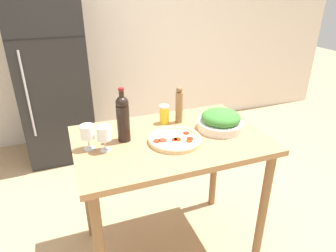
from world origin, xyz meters
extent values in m
plane|color=tan|center=(0.00, 0.00, 0.00)|extent=(14.00, 14.00, 0.00)
cube|color=silver|center=(0.00, 2.10, 1.30)|extent=(6.40, 0.06, 2.60)
cube|color=black|center=(-0.64, 1.72, 0.91)|extent=(0.68, 0.67, 1.82)
cube|color=black|center=(-0.64, 1.38, 1.31)|extent=(0.66, 0.01, 0.01)
cylinder|color=#B2B2B7|center=(-0.87, 1.36, 0.82)|extent=(0.02, 0.02, 0.82)
cube|color=#A87A4C|center=(0.00, 0.00, 0.88)|extent=(1.14, 0.76, 0.04)
cylinder|color=olive|center=(0.51, -0.32, 0.43)|extent=(0.06, 0.06, 0.86)
cylinder|color=olive|center=(-0.51, 0.32, 0.43)|extent=(0.06, 0.06, 0.86)
cylinder|color=olive|center=(0.51, 0.32, 0.43)|extent=(0.06, 0.06, 0.86)
cylinder|color=black|center=(-0.27, 0.06, 1.01)|extent=(0.08, 0.08, 0.22)
sphere|color=black|center=(-0.27, 0.06, 1.13)|extent=(0.07, 0.07, 0.07)
cylinder|color=black|center=(-0.27, 0.06, 1.17)|extent=(0.03, 0.03, 0.07)
cylinder|color=maroon|center=(-0.27, 0.06, 1.21)|extent=(0.03, 0.03, 0.02)
cylinder|color=silver|center=(-0.39, -0.02, 0.90)|extent=(0.06, 0.06, 0.00)
cylinder|color=silver|center=(-0.39, -0.02, 0.93)|extent=(0.01, 0.01, 0.06)
cylinder|color=white|center=(-0.39, -0.02, 1.00)|extent=(0.08, 0.08, 0.08)
cylinder|color=maroon|center=(-0.39, -0.02, 0.97)|extent=(0.07, 0.07, 0.02)
cylinder|color=silver|center=(-0.48, 0.03, 0.90)|extent=(0.06, 0.06, 0.00)
cylinder|color=silver|center=(-0.48, 0.03, 0.93)|extent=(0.01, 0.01, 0.06)
cylinder|color=white|center=(-0.48, 0.03, 1.00)|extent=(0.08, 0.08, 0.08)
cylinder|color=olive|center=(0.13, 0.19, 1.00)|extent=(0.05, 0.05, 0.21)
sphere|color=brown|center=(0.13, 0.19, 1.12)|extent=(0.04, 0.04, 0.04)
cylinder|color=silver|center=(0.34, 0.00, 0.92)|extent=(0.29, 0.29, 0.05)
ellipsoid|color=#38752D|center=(0.34, 0.00, 0.98)|extent=(0.25, 0.25, 0.10)
cylinder|color=#DBC189|center=(0.01, -0.06, 0.90)|extent=(0.32, 0.32, 0.02)
torus|color=#DBC189|center=(0.01, -0.06, 0.92)|extent=(0.32, 0.32, 0.02)
cylinder|color=#AB2513|center=(0.00, -0.07, 0.92)|extent=(0.03, 0.03, 0.01)
cylinder|color=red|center=(0.09, -0.09, 0.92)|extent=(0.04, 0.04, 0.01)
cylinder|color=red|center=(0.02, -0.07, 0.92)|extent=(0.04, 0.04, 0.01)
cylinder|color=red|center=(0.07, -0.11, 0.92)|extent=(0.04, 0.04, 0.01)
cylinder|color=#B62D22|center=(-0.07, -0.05, 0.92)|extent=(0.05, 0.05, 0.01)
cylinder|color=#A81F0D|center=(0.10, -0.02, 0.92)|extent=(0.04, 0.04, 0.01)
cylinder|color=red|center=(-0.10, -0.05, 0.92)|extent=(0.04, 0.04, 0.01)
cylinder|color=yellow|center=(0.04, 0.21, 0.95)|extent=(0.06, 0.06, 0.11)
cylinder|color=white|center=(0.04, 0.21, 1.01)|extent=(0.06, 0.06, 0.01)
camera|label=1|loc=(-0.58, -1.50, 1.73)|focal=32.00mm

